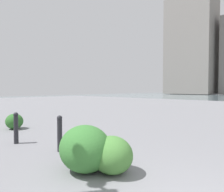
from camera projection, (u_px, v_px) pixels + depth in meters
name	position (u px, v px, depth m)	size (l,w,h in m)	color
building_annex	(191.00, 47.00, 62.43)	(13.89, 10.63, 32.43)	gray
bollard_near	(60.00, 133.00, 4.76)	(0.13, 0.13, 0.89)	#232328
bollard_mid	(16.00, 127.00, 5.44)	(0.13, 0.13, 0.88)	#232328
shrub_low	(112.00, 155.00, 3.52)	(0.79, 0.72, 0.68)	#477F38
shrub_round	(14.00, 121.00, 7.44)	(0.69, 0.62, 0.58)	#2D6628
shrub_wide	(85.00, 148.00, 3.60)	(1.01, 0.91, 0.86)	#387533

